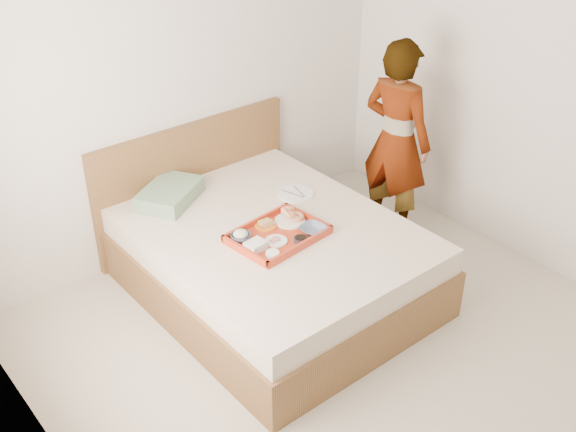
# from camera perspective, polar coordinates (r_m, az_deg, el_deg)

# --- Properties ---
(ground) EXTENTS (3.50, 4.00, 0.01)m
(ground) POSITION_cam_1_polar(r_m,az_deg,el_deg) (4.35, 7.26, -12.36)
(ground) COLOR beige
(ground) RESTS_ON ground
(wall_back) EXTENTS (3.50, 0.01, 2.60)m
(wall_back) POSITION_cam_1_polar(r_m,az_deg,el_deg) (5.02, -8.59, 11.26)
(wall_back) COLOR silver
(wall_back) RESTS_ON ground
(wall_left) EXTENTS (0.01, 4.00, 2.60)m
(wall_left) POSITION_cam_1_polar(r_m,az_deg,el_deg) (2.74, -17.47, -8.17)
(wall_left) COLOR silver
(wall_left) RESTS_ON ground
(bed) EXTENTS (1.65, 2.00, 0.53)m
(bed) POSITION_cam_1_polar(r_m,az_deg,el_deg) (4.75, -1.24, -3.70)
(bed) COLOR brown
(bed) RESTS_ON ground
(headboard) EXTENTS (1.65, 0.06, 0.95)m
(headboard) POSITION_cam_1_polar(r_m,az_deg,el_deg) (5.32, -7.77, 2.79)
(headboard) COLOR brown
(headboard) RESTS_ON ground
(pillow) EXTENTS (0.57, 0.52, 0.11)m
(pillow) POSITION_cam_1_polar(r_m,az_deg,el_deg) (4.95, -9.70, 1.79)
(pillow) COLOR gray
(pillow) RESTS_ON bed
(tray) EXTENTS (0.64, 0.49, 0.05)m
(tray) POSITION_cam_1_polar(r_m,az_deg,el_deg) (4.48, -0.85, -1.50)
(tray) COLOR red
(tray) RESTS_ON bed
(prawn_plate) EXTENTS (0.23, 0.23, 0.01)m
(prawn_plate) POSITION_cam_1_polar(r_m,az_deg,el_deg) (4.63, 0.16, -0.40)
(prawn_plate) COLOR white
(prawn_plate) RESTS_ON tray
(navy_bowl_big) EXTENTS (0.18, 0.18, 0.04)m
(navy_bowl_big) POSITION_cam_1_polar(r_m,az_deg,el_deg) (4.52, 2.07, -1.12)
(navy_bowl_big) COLOR navy
(navy_bowl_big) RESTS_ON tray
(sauce_dish) EXTENTS (0.09, 0.09, 0.03)m
(sauce_dish) POSITION_cam_1_polar(r_m,az_deg,el_deg) (4.42, 1.03, -1.97)
(sauce_dish) COLOR black
(sauce_dish) RESTS_ON tray
(meat_plate) EXTENTS (0.16, 0.16, 0.01)m
(meat_plate) POSITION_cam_1_polar(r_m,az_deg,el_deg) (4.43, -1.00, -2.06)
(meat_plate) COLOR white
(meat_plate) RESTS_ON tray
(bread_plate) EXTENTS (0.16, 0.16, 0.01)m
(bread_plate) POSITION_cam_1_polar(r_m,az_deg,el_deg) (4.58, -1.84, -0.81)
(bread_plate) COLOR orange
(bread_plate) RESTS_ON tray
(salad_bowl) EXTENTS (0.14, 0.14, 0.04)m
(salad_bowl) POSITION_cam_1_polar(r_m,az_deg,el_deg) (4.45, -3.91, -1.72)
(salad_bowl) COLOR navy
(salad_bowl) RESTS_ON tray
(plastic_tub) EXTENTS (0.13, 0.12, 0.05)m
(plastic_tub) POSITION_cam_1_polar(r_m,az_deg,el_deg) (4.34, -2.68, -2.46)
(plastic_tub) COLOR silver
(plastic_tub) RESTS_ON tray
(cheese_round) EXTENTS (0.09, 0.09, 0.03)m
(cheese_round) POSITION_cam_1_polar(r_m,az_deg,el_deg) (4.28, -1.28, -3.16)
(cheese_round) COLOR white
(cheese_round) RESTS_ON tray
(dinner_plate) EXTENTS (0.28, 0.28, 0.01)m
(dinner_plate) POSITION_cam_1_polar(r_m,az_deg,el_deg) (4.99, 0.63, 1.86)
(dinner_plate) COLOR white
(dinner_plate) RESTS_ON bed
(person) EXTENTS (0.45, 0.62, 1.56)m
(person) POSITION_cam_1_polar(r_m,az_deg,el_deg) (5.27, 8.90, 6.13)
(person) COLOR silver
(person) RESTS_ON ground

